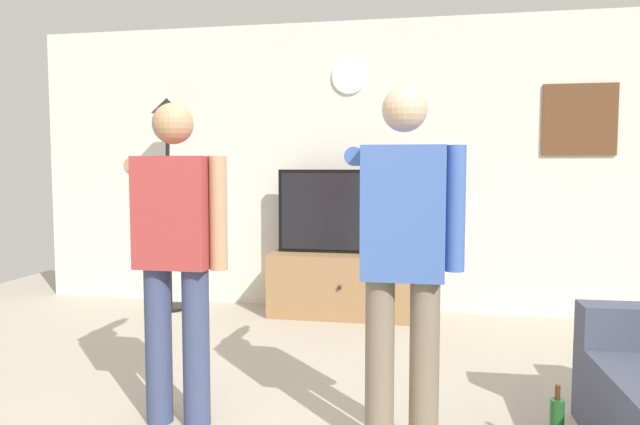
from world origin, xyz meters
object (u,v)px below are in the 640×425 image
(television, at_px, (345,211))
(floor_lamp, at_px, (168,159))
(framed_picture, at_px, (579,120))
(wall_clock, at_px, (349,77))
(person_standing_nearer_couch, at_px, (403,249))
(tv_stand, at_px, (344,285))
(person_standing_nearer_lamp, at_px, (176,246))

(television, relative_size, floor_lamp, 0.62)
(framed_picture, height_order, floor_lamp, framed_picture)
(wall_clock, bearing_deg, person_standing_nearer_couch, -76.64)
(tv_stand, bearing_deg, wall_clock, 90.00)
(framed_picture, relative_size, floor_lamp, 0.31)
(person_standing_nearer_lamp, height_order, person_standing_nearer_couch, person_standing_nearer_couch)
(tv_stand, xyz_separation_m, person_standing_nearer_couch, (0.65, -2.46, 0.69))
(television, distance_m, framed_picture, 2.20)
(framed_picture, height_order, person_standing_nearer_couch, framed_picture)
(wall_clock, height_order, floor_lamp, wall_clock)
(wall_clock, bearing_deg, person_standing_nearer_lamp, -101.02)
(floor_lamp, distance_m, person_standing_nearer_couch, 3.36)
(tv_stand, xyz_separation_m, floor_lamp, (-1.66, -0.06, 1.14))
(television, height_order, floor_lamp, floor_lamp)
(tv_stand, relative_size, framed_picture, 2.15)
(person_standing_nearer_couch, bearing_deg, wall_clock, 103.36)
(tv_stand, height_order, person_standing_nearer_couch, person_standing_nearer_couch)
(floor_lamp, height_order, person_standing_nearer_couch, floor_lamp)
(floor_lamp, bearing_deg, person_standing_nearer_couch, -46.01)
(tv_stand, height_order, floor_lamp, floor_lamp)
(wall_clock, height_order, person_standing_nearer_couch, wall_clock)
(tv_stand, bearing_deg, television, 90.00)
(tv_stand, xyz_separation_m, framed_picture, (2.02, 0.30, 1.48))
(television, height_order, wall_clock, wall_clock)
(tv_stand, bearing_deg, floor_lamp, -177.84)
(television, height_order, person_standing_nearer_lamp, person_standing_nearer_lamp)
(floor_lamp, height_order, person_standing_nearer_lamp, floor_lamp)
(wall_clock, height_order, person_standing_nearer_lamp, wall_clock)
(tv_stand, relative_size, floor_lamp, 0.67)
(framed_picture, xyz_separation_m, floor_lamp, (-3.68, -0.36, -0.34))
(television, bearing_deg, person_standing_nearer_lamp, -102.09)
(television, relative_size, person_standing_nearer_lamp, 0.73)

